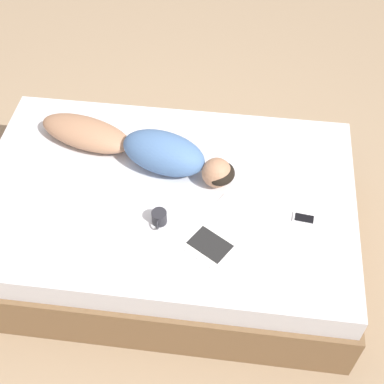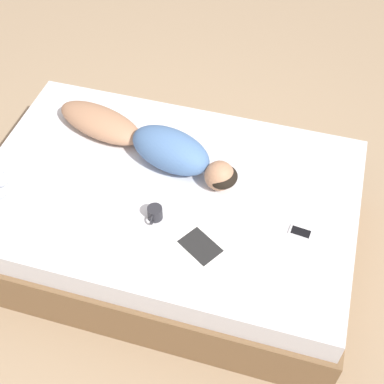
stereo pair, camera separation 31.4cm
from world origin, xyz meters
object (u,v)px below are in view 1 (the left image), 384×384
Objects in this scene: person at (142,148)px; cell_phone at (304,219)px; coffee_mug at (159,217)px; open_magazine at (222,232)px.

cell_phone is at bearing 86.83° from person.
person is at bearing -158.81° from coffee_mug.
coffee_mug is (0.48, 0.18, -0.06)m from person.
coffee_mug is at bearing 37.24° from person.
person is at bearing -100.71° from open_magazine.
person reaches higher than open_magazine.
cell_phone is (-0.12, 0.82, -0.04)m from coffee_mug.
coffee_mug is at bearing -62.75° from open_magazine.
coffee_mug reaches higher than cell_phone.
open_magazine is at bearing -64.92° from cell_phone.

